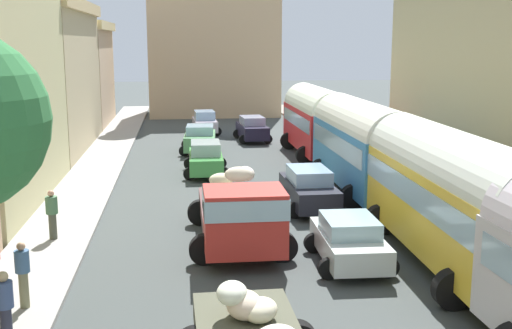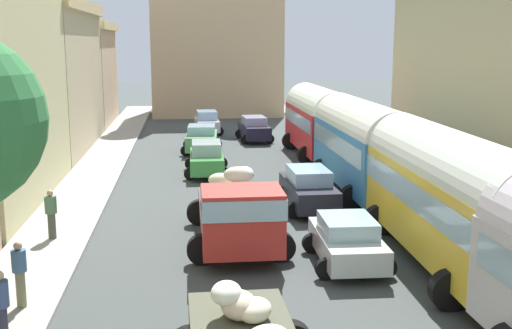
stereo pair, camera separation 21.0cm
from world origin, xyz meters
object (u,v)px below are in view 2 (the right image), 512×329
at_px(cargo_truck_1, 238,211).
at_px(car_6, 254,129).
at_px(car_1, 202,139).
at_px(pedestrian_0, 51,213).
at_px(car_2, 207,122).
at_px(pedestrian_1, 1,306).
at_px(car_5, 308,189).
at_px(pedestrian_4, 20,272).
at_px(car_4, 347,241).
at_px(parked_bus_2, 362,142).
at_px(parked_bus_1, 448,191).
at_px(parked_bus_3, 318,119).
at_px(car_0, 207,158).

distance_m(cargo_truck_1, car_6, 22.08).
relative_size(car_1, pedestrian_0, 2.19).
bearing_deg(cargo_truck_1, pedestrian_0, 167.91).
xyz_separation_m(car_2, pedestrian_1, (-5.39, -31.87, 0.22)).
xyz_separation_m(car_1, car_5, (3.75, -13.31, -0.01)).
height_order(car_5, pedestrian_4, pedestrian_4).
bearing_deg(car_4, pedestrian_1, -152.63).
bearing_deg(cargo_truck_1, pedestrian_4, -142.99).
height_order(car_1, car_5, car_5).
distance_m(car_2, pedestrian_4, 30.38).
bearing_deg(car_5, parked_bus_2, 40.27).
bearing_deg(car_2, pedestrian_0, -103.49).
xyz_separation_m(cargo_truck_1, pedestrian_4, (-5.57, -4.20, -0.19)).
bearing_deg(car_4, parked_bus_1, -6.69).
distance_m(pedestrian_1, pedestrian_4, 2.00).
distance_m(car_4, car_6, 23.70).
bearing_deg(parked_bus_1, car_2, 102.02).
relative_size(parked_bus_3, car_2, 2.07).
bearing_deg(car_2, car_4, -83.59).
relative_size(parked_bus_1, cargo_truck_1, 1.46).
distance_m(car_2, car_5, 21.37).
bearing_deg(pedestrian_1, car_0, 74.65).
bearing_deg(car_5, pedestrian_4, -134.80).
distance_m(car_2, pedestrian_1, 32.32).
height_order(parked_bus_2, car_2, parked_bus_2).
relative_size(car_1, car_6, 0.93).
height_order(car_2, car_5, car_2).
height_order(parked_bus_1, pedestrian_4, parked_bus_1).
bearing_deg(pedestrian_0, car_6, 66.88).
bearing_deg(car_6, parked_bus_2, -78.81).
xyz_separation_m(parked_bus_1, car_0, (-6.44, 13.71, -1.39)).
xyz_separation_m(pedestrian_0, pedestrian_4, (0.36, -5.47, 0.02)).
bearing_deg(parked_bus_2, car_5, -139.73).
bearing_deg(car_2, pedestrian_1, -99.61).
xyz_separation_m(car_5, pedestrian_4, (-8.68, -8.74, 0.21)).
relative_size(parked_bus_3, pedestrian_0, 4.66).
xyz_separation_m(car_2, car_5, (3.18, -21.14, 0.01)).
height_order(cargo_truck_1, car_4, cargo_truck_1).
distance_m(parked_bus_1, cargo_truck_1, 6.30).
relative_size(parked_bus_2, car_5, 2.12).
distance_m(car_1, pedestrian_1, 24.52).
bearing_deg(car_4, car_5, 89.17).
bearing_deg(parked_bus_2, car_1, 120.59).
bearing_deg(pedestrian_0, parked_bus_1, -16.15).
height_order(cargo_truck_1, pedestrian_1, cargo_truck_1).
relative_size(parked_bus_1, car_6, 2.42).
distance_m(car_5, pedestrian_4, 12.32).
bearing_deg(car_5, cargo_truck_1, -124.38).
height_order(parked_bus_1, car_6, parked_bus_1).
xyz_separation_m(car_2, pedestrian_4, (-5.50, -29.88, 0.21)).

